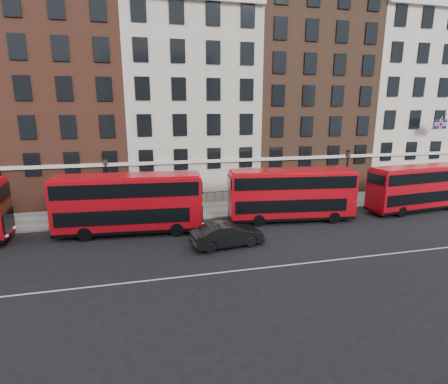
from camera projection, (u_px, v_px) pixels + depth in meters
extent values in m
plane|color=black|center=(232.00, 256.00, 22.15)|extent=(120.00, 120.00, 0.00)
cube|color=slate|center=(203.00, 210.00, 32.05)|extent=(80.00, 5.00, 0.15)
cube|color=gray|center=(208.00, 218.00, 29.69)|extent=(80.00, 0.30, 0.16)
cube|color=white|center=(241.00, 270.00, 20.26)|extent=(70.00, 0.12, 0.01)
cube|color=brown|center=(57.00, 88.00, 33.64)|extent=(12.80, 10.00, 22.00)
cube|color=#AFAA9A|center=(189.00, 105.00, 36.92)|extent=(12.80, 10.00, 19.00)
cube|color=brown|center=(301.00, 96.00, 39.60)|extent=(12.80, 10.00, 21.00)
cube|color=#B9AFA0|center=(397.00, 101.00, 42.64)|extent=(12.80, 10.00, 20.00)
cube|color=beige|center=(445.00, 2.00, 35.41)|extent=(12.80, 0.50, 0.80)
cube|color=black|center=(9.00, 220.00, 24.20)|extent=(0.16, 2.24, 1.32)
cube|color=black|center=(6.00, 205.00, 23.95)|extent=(0.15, 1.94, 0.43)
cube|color=#B90913|center=(129.00, 203.00, 25.70)|extent=(10.73, 3.39, 3.97)
cube|color=black|center=(131.00, 227.00, 26.14)|extent=(10.73, 3.43, 0.24)
cube|color=black|center=(125.00, 212.00, 25.81)|extent=(9.53, 3.37, 1.06)
cube|color=black|center=(128.00, 187.00, 25.41)|extent=(10.33, 3.44, 1.01)
cube|color=#B90913|center=(127.00, 176.00, 25.22)|extent=(10.41, 3.16, 0.18)
cube|color=black|center=(201.00, 210.00, 26.67)|extent=(0.27, 2.21, 1.31)
cube|color=black|center=(201.00, 197.00, 26.41)|extent=(0.24, 1.91, 0.42)
cylinder|color=black|center=(177.00, 230.00, 25.55)|extent=(1.03, 0.36, 1.01)
cylinder|color=black|center=(176.00, 220.00, 27.72)|extent=(1.03, 0.36, 1.01)
cylinder|color=black|center=(85.00, 234.00, 24.60)|extent=(1.03, 0.36, 1.01)
cylinder|color=black|center=(92.00, 224.00, 26.76)|extent=(1.03, 0.36, 1.01)
cube|color=#B90913|center=(291.00, 194.00, 28.66)|extent=(10.44, 3.67, 3.84)
cube|color=black|center=(290.00, 215.00, 29.08)|extent=(10.44, 3.71, 0.23)
cube|color=black|center=(288.00, 202.00, 28.78)|extent=(9.29, 3.60, 1.02)
cube|color=black|center=(292.00, 180.00, 28.38)|extent=(10.06, 3.70, 0.97)
cube|color=#B90913|center=(292.00, 171.00, 28.19)|extent=(10.13, 3.44, 0.18)
cube|color=black|center=(350.00, 201.00, 29.40)|extent=(0.34, 2.13, 1.27)
cube|color=black|center=(351.00, 189.00, 29.16)|extent=(0.30, 1.84, 0.41)
cylinder|color=black|center=(334.00, 218.00, 28.39)|extent=(1.00, 0.39, 0.97)
cylinder|color=black|center=(323.00, 210.00, 30.49)|extent=(1.00, 0.39, 0.97)
cylinder|color=black|center=(259.00, 220.00, 27.70)|extent=(1.00, 0.39, 0.97)
cylinder|color=black|center=(253.00, 212.00, 29.81)|extent=(1.00, 0.39, 0.97)
cube|color=#B90913|center=(419.00, 188.00, 31.51)|extent=(9.99, 3.31, 3.69)
cube|color=black|center=(416.00, 206.00, 31.92)|extent=(9.99, 3.35, 0.22)
cube|color=black|center=(415.00, 195.00, 31.57)|extent=(8.88, 3.27, 0.98)
cube|color=black|center=(420.00, 175.00, 31.24)|extent=(9.62, 3.35, 0.93)
cube|color=#B90913|center=(421.00, 167.00, 31.06)|extent=(9.69, 3.09, 0.17)
cylinder|color=black|center=(432.00, 200.00, 33.89)|extent=(0.96, 0.35, 0.93)
cylinder|color=black|center=(402.00, 212.00, 30.05)|extent=(0.96, 0.35, 0.93)
cylinder|color=black|center=(383.00, 205.00, 31.97)|extent=(0.96, 0.35, 0.93)
imported|color=black|center=(227.00, 235.00, 23.66)|extent=(5.16, 2.41, 1.64)
cylinder|color=black|center=(108.00, 193.00, 28.17)|extent=(0.14, 0.14, 4.60)
cylinder|color=black|center=(110.00, 217.00, 28.64)|extent=(0.32, 0.32, 0.60)
cube|color=#262626|center=(105.00, 162.00, 27.57)|extent=(0.32, 0.32, 0.55)
cone|color=black|center=(105.00, 158.00, 27.49)|extent=(0.44, 0.44, 0.25)
cylinder|color=black|center=(346.00, 181.00, 32.78)|extent=(0.14, 0.14, 4.60)
cylinder|color=black|center=(344.00, 202.00, 33.25)|extent=(0.32, 0.32, 0.60)
cube|color=#262626|center=(348.00, 154.00, 32.18)|extent=(0.32, 0.32, 0.55)
cone|color=black|center=(348.00, 151.00, 32.10)|extent=(0.44, 0.44, 0.25)
cylinder|color=black|center=(438.00, 186.00, 35.38)|extent=(0.12, 0.12, 2.60)
cube|color=black|center=(441.00, 171.00, 34.87)|extent=(0.25, 0.30, 0.75)
sphere|color=red|center=(443.00, 169.00, 34.65)|extent=(0.14, 0.14, 0.14)
sphere|color=#0C9919|center=(442.00, 173.00, 34.76)|extent=(0.14, 0.14, 0.14)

